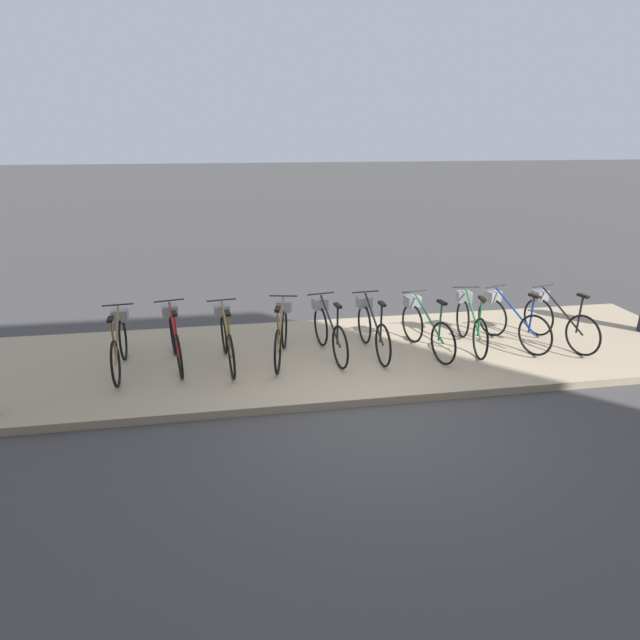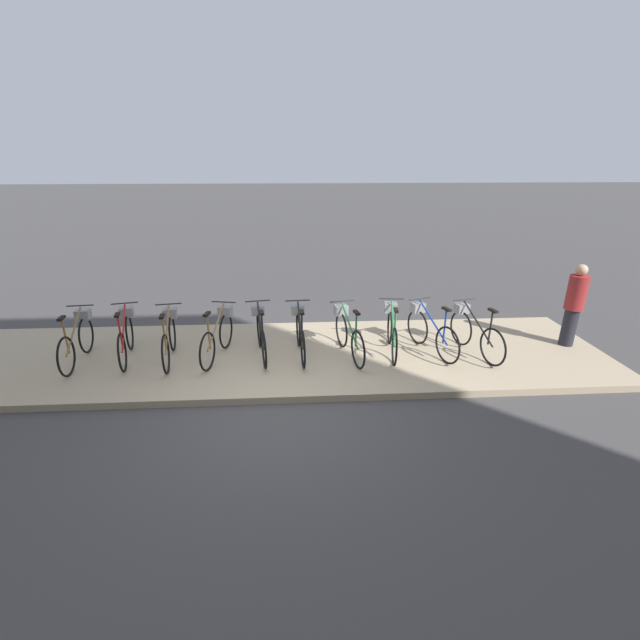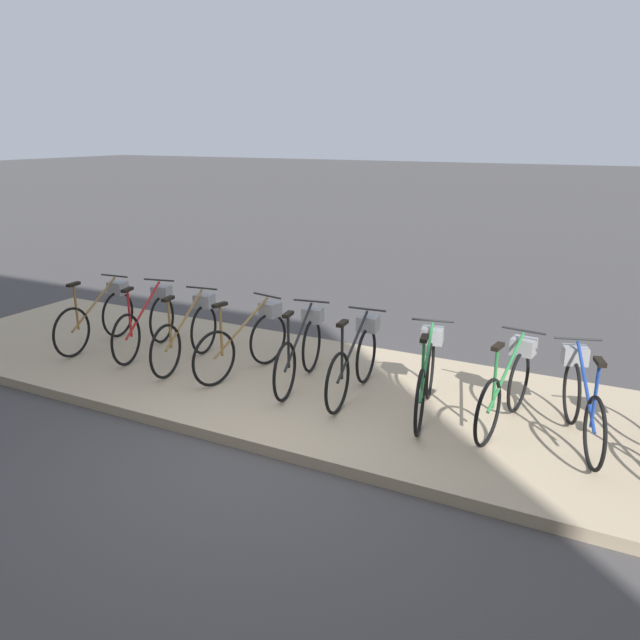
{
  "view_description": "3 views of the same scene",
  "coord_description": "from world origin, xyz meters",
  "px_view_note": "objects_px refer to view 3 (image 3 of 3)",
  "views": [
    {
      "loc": [
        -1.68,
        -5.82,
        3.53
      ],
      "look_at": [
        -0.54,
        1.41,
        0.78
      ],
      "focal_mm": 28.0,
      "sensor_mm": 36.0,
      "label": 1
    },
    {
      "loc": [
        0.26,
        -5.7,
        3.55
      ],
      "look_at": [
        0.66,
        0.75,
        1.09
      ],
      "focal_mm": 24.0,
      "sensor_mm": 36.0,
      "label": 2
    },
    {
      "loc": [
        3.05,
        -4.58,
        3.04
      ],
      "look_at": [
        0.13,
        1.08,
        1.11
      ],
      "focal_mm": 35.0,
      "sensor_mm": 36.0,
      "label": 3
    }
  ],
  "objects_px": {
    "parked_bicycle_4": "(302,348)",
    "parked_bicycle_8": "(581,398)",
    "parked_bicycle_0": "(100,314)",
    "parked_bicycle_2": "(189,330)",
    "parked_bicycle_6": "(427,373)",
    "parked_bicycle_1": "(148,320)",
    "parked_bicycle_3": "(248,339)",
    "parked_bicycle_5": "(356,358)",
    "parked_bicycle_7": "(508,384)"
  },
  "relations": [
    {
      "from": "parked_bicycle_5",
      "to": "parked_bicycle_2",
      "type": "bearing_deg",
      "value": -178.44
    },
    {
      "from": "parked_bicycle_3",
      "to": "parked_bicycle_8",
      "type": "bearing_deg",
      "value": -0.22
    },
    {
      "from": "parked_bicycle_0",
      "to": "parked_bicycle_4",
      "type": "distance_m",
      "value": 3.22
    },
    {
      "from": "parked_bicycle_1",
      "to": "parked_bicycle_7",
      "type": "xyz_separation_m",
      "value": [
        4.84,
        -0.04,
        0.0
      ]
    },
    {
      "from": "parked_bicycle_0",
      "to": "parked_bicycle_8",
      "type": "distance_m",
      "value": 6.35
    },
    {
      "from": "parked_bicycle_6",
      "to": "parked_bicycle_7",
      "type": "xyz_separation_m",
      "value": [
        0.84,
        0.08,
        0.0
      ]
    },
    {
      "from": "parked_bicycle_7",
      "to": "parked_bicycle_8",
      "type": "bearing_deg",
      "value": -1.4
    },
    {
      "from": "parked_bicycle_4",
      "to": "parked_bicycle_6",
      "type": "relative_size",
      "value": 1.01
    },
    {
      "from": "parked_bicycle_2",
      "to": "parked_bicycle_5",
      "type": "bearing_deg",
      "value": 1.56
    },
    {
      "from": "parked_bicycle_3",
      "to": "parked_bicycle_7",
      "type": "bearing_deg",
      "value": 0.04
    },
    {
      "from": "parked_bicycle_7",
      "to": "parked_bicycle_8",
      "type": "xyz_separation_m",
      "value": [
        0.7,
        -0.02,
        0.0
      ]
    },
    {
      "from": "parked_bicycle_6",
      "to": "parked_bicycle_3",
      "type": "bearing_deg",
      "value": 177.99
    },
    {
      "from": "parked_bicycle_2",
      "to": "parked_bicycle_3",
      "type": "bearing_deg",
      "value": 4.06
    },
    {
      "from": "parked_bicycle_6",
      "to": "parked_bicycle_0",
      "type": "bearing_deg",
      "value": 179.63
    },
    {
      "from": "parked_bicycle_1",
      "to": "parked_bicycle_5",
      "type": "bearing_deg",
      "value": -0.78
    },
    {
      "from": "parked_bicycle_0",
      "to": "parked_bicycle_6",
      "type": "height_order",
      "value": "same"
    },
    {
      "from": "parked_bicycle_6",
      "to": "parked_bicycle_7",
      "type": "height_order",
      "value": "same"
    },
    {
      "from": "parked_bicycle_6",
      "to": "parked_bicycle_8",
      "type": "relative_size",
      "value": 1.03
    },
    {
      "from": "parked_bicycle_4",
      "to": "parked_bicycle_8",
      "type": "relative_size",
      "value": 1.03
    },
    {
      "from": "parked_bicycle_5",
      "to": "parked_bicycle_6",
      "type": "distance_m",
      "value": 0.88
    },
    {
      "from": "parked_bicycle_0",
      "to": "parked_bicycle_1",
      "type": "height_order",
      "value": "same"
    },
    {
      "from": "parked_bicycle_0",
      "to": "parked_bicycle_6",
      "type": "relative_size",
      "value": 1.01
    },
    {
      "from": "parked_bicycle_1",
      "to": "parked_bicycle_0",
      "type": "bearing_deg",
      "value": -173.14
    },
    {
      "from": "parked_bicycle_5",
      "to": "parked_bicycle_8",
      "type": "xyz_separation_m",
      "value": [
        2.41,
        -0.02,
        0.0
      ]
    },
    {
      "from": "parked_bicycle_2",
      "to": "parked_bicycle_6",
      "type": "height_order",
      "value": "same"
    },
    {
      "from": "parked_bicycle_2",
      "to": "parked_bicycle_0",
      "type": "bearing_deg",
      "value": 179.63
    },
    {
      "from": "parked_bicycle_0",
      "to": "parked_bicycle_3",
      "type": "distance_m",
      "value": 2.46
    },
    {
      "from": "parked_bicycle_2",
      "to": "parked_bicycle_5",
      "type": "height_order",
      "value": "same"
    },
    {
      "from": "parked_bicycle_0",
      "to": "parked_bicycle_1",
      "type": "bearing_deg",
      "value": 6.86
    },
    {
      "from": "parked_bicycle_1",
      "to": "parked_bicycle_6",
      "type": "height_order",
      "value": "same"
    },
    {
      "from": "parked_bicycle_2",
      "to": "parked_bicycle_7",
      "type": "distance_m",
      "value": 4.05
    },
    {
      "from": "parked_bicycle_1",
      "to": "parked_bicycle_3",
      "type": "relative_size",
      "value": 1.0
    },
    {
      "from": "parked_bicycle_2",
      "to": "parked_bicycle_6",
      "type": "xyz_separation_m",
      "value": [
        3.21,
        -0.02,
        0.0
      ]
    },
    {
      "from": "parked_bicycle_8",
      "to": "parked_bicycle_0",
      "type": "bearing_deg",
      "value": -179.67
    },
    {
      "from": "parked_bicycle_3",
      "to": "parked_bicycle_5",
      "type": "distance_m",
      "value": 1.48
    },
    {
      "from": "parked_bicycle_6",
      "to": "parked_bicycle_7",
      "type": "relative_size",
      "value": 0.99
    },
    {
      "from": "parked_bicycle_3",
      "to": "parked_bicycle_5",
      "type": "height_order",
      "value": "same"
    },
    {
      "from": "parked_bicycle_4",
      "to": "parked_bicycle_5",
      "type": "relative_size",
      "value": 0.99
    },
    {
      "from": "parked_bicycle_3",
      "to": "parked_bicycle_7",
      "type": "height_order",
      "value": "same"
    },
    {
      "from": "parked_bicycle_0",
      "to": "parked_bicycle_3",
      "type": "xyz_separation_m",
      "value": [
        2.46,
        0.05,
        0.0
      ]
    },
    {
      "from": "parked_bicycle_4",
      "to": "parked_bicycle_7",
      "type": "height_order",
      "value": "same"
    },
    {
      "from": "parked_bicycle_1",
      "to": "parked_bicycle_2",
      "type": "relative_size",
      "value": 0.99
    },
    {
      "from": "parked_bicycle_1",
      "to": "parked_bicycle_3",
      "type": "bearing_deg",
      "value": -1.55
    },
    {
      "from": "parked_bicycle_0",
      "to": "parked_bicycle_7",
      "type": "height_order",
      "value": "same"
    },
    {
      "from": "parked_bicycle_0",
      "to": "parked_bicycle_1",
      "type": "relative_size",
      "value": 1.02
    },
    {
      "from": "parked_bicycle_1",
      "to": "parked_bicycle_4",
      "type": "relative_size",
      "value": 0.99
    },
    {
      "from": "parked_bicycle_0",
      "to": "parked_bicycle_2",
      "type": "xyz_separation_m",
      "value": [
        1.59,
        -0.01,
        0.0
      ]
    },
    {
      "from": "parked_bicycle_0",
      "to": "parked_bicycle_5",
      "type": "relative_size",
      "value": 1.0
    },
    {
      "from": "parked_bicycle_3",
      "to": "parked_bicycle_6",
      "type": "distance_m",
      "value": 2.35
    },
    {
      "from": "parked_bicycle_2",
      "to": "parked_bicycle_7",
      "type": "relative_size",
      "value": 1.0
    }
  ]
}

